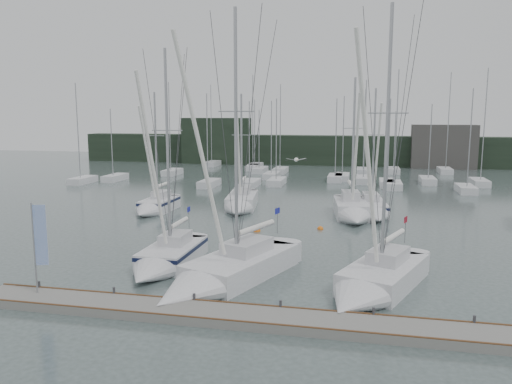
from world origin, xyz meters
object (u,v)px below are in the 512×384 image
at_px(sailboat_mid_b, 240,204).
at_px(dock_banner, 38,240).
at_px(sailboat_near_left, 163,261).
at_px(sailboat_mid_c, 353,212).
at_px(buoy_a, 257,231).
at_px(sailboat_near_right, 371,285).
at_px(buoy_b, 320,229).
at_px(sailboat_mid_a, 154,207).
at_px(sailboat_mid_d, 373,210).
at_px(sailboat_near_center, 217,277).

relative_size(sailboat_mid_b, dock_banner, 2.63).
distance_m(sailboat_near_left, dock_banner, 7.21).
height_order(sailboat_mid_c, buoy_a, sailboat_mid_c).
relative_size(sailboat_near_right, buoy_a, 25.75).
bearing_deg(sailboat_near_right, sailboat_near_left, -166.76).
bearing_deg(buoy_b, sailboat_near_left, -123.32).
relative_size(sailboat_mid_a, sailboat_mid_d, 0.98).
height_order(sailboat_near_center, buoy_a, sailboat_near_center).
relative_size(sailboat_near_center, sailboat_mid_a, 1.33).
distance_m(sailboat_near_right, buoy_b, 14.23).
distance_m(sailboat_near_center, buoy_a, 12.44).
bearing_deg(sailboat_mid_d, buoy_b, -131.63).
bearing_deg(sailboat_near_center, buoy_b, 94.70).
xyz_separation_m(sailboat_near_left, sailboat_mid_d, (11.95, 17.77, 0.01)).
height_order(sailboat_near_left, buoy_a, sailboat_near_left).
bearing_deg(sailboat_mid_a, sailboat_near_left, -63.90).
bearing_deg(buoy_b, sailboat_near_right, -75.28).
xyz_separation_m(sailboat_mid_a, sailboat_mid_b, (7.23, 2.90, 0.00)).
height_order(sailboat_near_center, sailboat_mid_c, sailboat_near_center).
xyz_separation_m(sailboat_near_right, buoy_b, (-3.61, 13.75, -0.55)).
xyz_separation_m(sailboat_mid_d, buoy_b, (-4.05, -5.75, -0.56)).
bearing_deg(sailboat_mid_a, dock_banner, -80.04).
distance_m(sailboat_near_left, sailboat_mid_b, 18.12).
height_order(sailboat_near_center, sailboat_mid_d, sailboat_near_center).
bearing_deg(buoy_b, sailboat_mid_d, 54.88).
relative_size(sailboat_mid_a, buoy_b, 23.76).
height_order(sailboat_near_left, sailboat_mid_a, sailboat_near_left).
distance_m(sailboat_near_center, sailboat_mid_a, 20.50).
bearing_deg(sailboat_near_center, sailboat_mid_a, 143.32).
xyz_separation_m(buoy_b, dock_banner, (-11.74, -17.62, 2.97)).
relative_size(sailboat_near_left, sailboat_mid_b, 1.17).
distance_m(sailboat_near_right, sailboat_mid_d, 19.51).
bearing_deg(dock_banner, sailboat_near_left, 38.28).
bearing_deg(sailboat_mid_d, dock_banner, -130.55).
height_order(buoy_a, buoy_b, buoy_a).
xyz_separation_m(sailboat_mid_b, buoy_a, (3.21, -7.79, -0.57)).
height_order(sailboat_mid_b, dock_banner, sailboat_mid_b).
bearing_deg(buoy_a, sailboat_mid_d, 40.51).
bearing_deg(sailboat_near_left, sailboat_mid_a, 115.90).
relative_size(sailboat_near_right, sailboat_mid_c, 1.19).
height_order(sailboat_near_left, sailboat_near_center, sailboat_near_center).
bearing_deg(sailboat_mid_c, sailboat_near_right, -92.95).
relative_size(sailboat_mid_d, buoy_b, 24.37).
relative_size(sailboat_near_center, sailboat_mid_b, 1.34).
bearing_deg(sailboat_mid_b, sailboat_near_right, -67.53).
bearing_deg(buoy_a, sailboat_mid_c, 40.01).
xyz_separation_m(sailboat_mid_d, buoy_a, (-8.70, -7.43, -0.56)).
bearing_deg(sailboat_mid_c, buoy_a, -147.00).
bearing_deg(sailboat_near_left, sailboat_mid_d, 56.72).
height_order(sailboat_near_center, sailboat_mid_b, sailboat_near_center).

